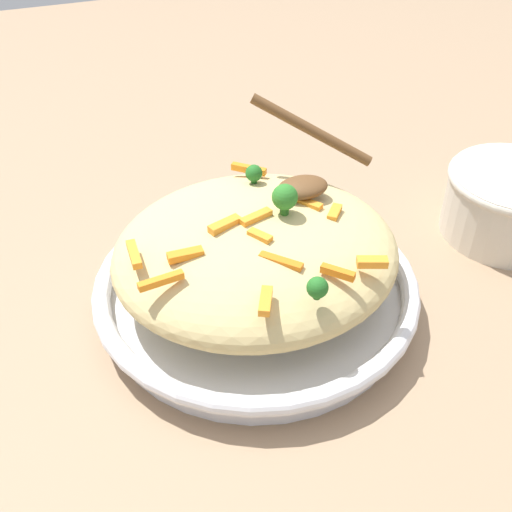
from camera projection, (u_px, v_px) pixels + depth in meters
ground_plane at (256, 306)px, 0.70m from camera, size 2.40×2.40×0.00m
serving_bowl at (256, 290)px, 0.69m from camera, size 0.35×0.35×0.04m
pasta_mound at (256, 252)px, 0.66m from camera, size 0.30×0.28×0.08m
carrot_piece_0 at (372, 262)px, 0.58m from camera, size 0.03×0.02×0.01m
carrot_piece_1 at (256, 218)px, 0.63m from camera, size 0.04×0.02×0.01m
carrot_piece_2 at (185, 255)px, 0.59m from camera, size 0.03×0.01×0.01m
carrot_piece_3 at (260, 236)px, 0.61m from camera, size 0.02×0.03×0.01m
carrot_piece_4 at (266, 301)px, 0.54m from camera, size 0.02×0.03×0.01m
carrot_piece_5 at (309, 203)px, 0.66m from camera, size 0.02×0.03×0.01m
carrot_piece_6 at (134, 254)px, 0.59m from camera, size 0.01×0.04×0.01m
carrot_piece_7 at (335, 212)px, 0.65m from camera, size 0.02×0.03×0.01m
carrot_piece_8 at (338, 272)px, 0.57m from camera, size 0.03×0.03×0.01m
carrot_piece_9 at (161, 281)px, 0.56m from camera, size 0.04×0.01×0.01m
carrot_piece_10 at (280, 261)px, 0.59m from camera, size 0.04×0.04×0.01m
carrot_piece_11 at (226, 226)px, 0.62m from camera, size 0.04×0.02×0.01m
carrot_piece_12 at (249, 169)px, 0.71m from camera, size 0.04×0.03×0.01m
broccoli_floret_0 at (317, 288)px, 0.54m from camera, size 0.02×0.02×0.02m
broccoli_floret_1 at (254, 173)px, 0.69m from camera, size 0.02×0.02×0.02m
broccoli_floret_2 at (284, 197)px, 0.63m from camera, size 0.03×0.03×0.03m
serving_spoon at (306, 167)px, 0.68m from camera, size 0.13×0.12×0.08m
companion_bowl at (511, 201)px, 0.78m from camera, size 0.17×0.17×0.09m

